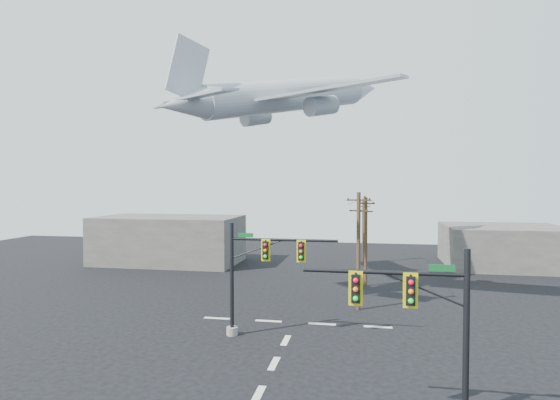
% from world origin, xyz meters
% --- Properties ---
extents(ground, '(120.00, 120.00, 0.00)m').
position_xyz_m(ground, '(0.00, 0.00, 0.00)').
color(ground, black).
rests_on(ground, ground).
extents(lane_markings, '(14.00, 21.20, 0.01)m').
position_xyz_m(lane_markings, '(0.00, 5.33, 0.01)').
color(lane_markings, silver).
rests_on(lane_markings, ground).
extents(signal_mast_near, '(7.07, 0.84, 7.62)m').
position_xyz_m(signal_mast_near, '(7.70, -1.92, 4.08)').
color(signal_mast_near, gray).
rests_on(signal_mast_near, ground).
extents(signal_mast_far, '(7.48, 0.84, 7.63)m').
position_xyz_m(signal_mast_far, '(-2.23, 8.37, 4.10)').
color(signal_mast_far, gray).
rests_on(signal_mast_far, ground).
extents(utility_pole_a, '(1.92, 0.32, 9.56)m').
position_xyz_m(utility_pole_a, '(4.52, 16.43, 5.00)').
color(utility_pole_a, '#4D3521').
rests_on(utility_pole_a, ground).
extents(utility_pole_b, '(1.74, 0.70, 8.88)m').
position_xyz_m(utility_pole_b, '(5.11, 25.48, 4.65)').
color(utility_pole_b, '#4D3521').
rests_on(utility_pole_b, ground).
extents(utility_pole_c, '(1.78, 0.30, 8.69)m').
position_xyz_m(utility_pole_c, '(4.95, 39.02, 4.55)').
color(utility_pole_c, '#4D3521').
rests_on(utility_pole_c, ground).
extents(utility_pole_d, '(1.53, 0.65, 7.67)m').
position_xyz_m(utility_pole_d, '(4.65, 57.58, 4.02)').
color(utility_pole_d, '#4D3521').
rests_on(utility_pole_d, ground).
extents(power_lines, '(2.27, 41.15, 1.01)m').
position_xyz_m(power_lines, '(4.88, 36.99, 7.97)').
color(power_lines, black).
extents(airliner, '(21.20, 22.77, 7.44)m').
position_xyz_m(airliner, '(-2.03, 20.56, 18.19)').
color(airliner, '#A1A6AD').
extents(building_left, '(18.00, 10.00, 6.00)m').
position_xyz_m(building_left, '(-20.00, 35.00, 3.00)').
color(building_left, '#666159').
rests_on(building_left, ground).
extents(building_right, '(14.00, 12.00, 5.00)m').
position_xyz_m(building_right, '(22.00, 40.00, 2.50)').
color(building_right, '#666159').
rests_on(building_right, ground).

